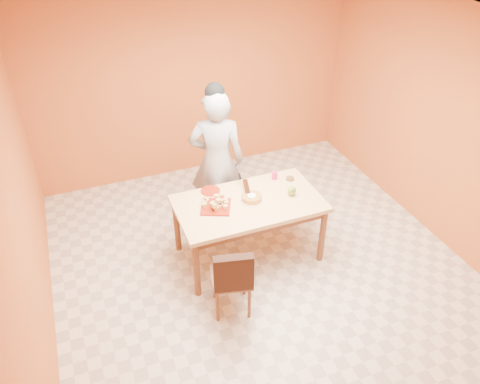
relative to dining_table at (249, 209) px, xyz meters
name	(u,v)px	position (x,y,z in m)	size (l,w,h in m)	color
floor	(265,274)	(0.05, -0.38, -0.67)	(5.00, 5.00, 0.00)	beige
ceiling	(275,30)	(0.05, -0.38, 2.03)	(5.00, 5.00, 0.00)	white
wall_back	(194,82)	(0.05, 2.12, 0.68)	(4.50, 4.50, 0.00)	#BC5E2B
wall_left	(19,226)	(-2.20, -0.38, 0.68)	(5.00, 5.00, 0.00)	#BC5E2B
wall_right	(454,133)	(2.30, -0.38, 0.68)	(5.00, 5.00, 0.00)	#BC5E2B
dining_table	(249,209)	(0.00, 0.00, 0.00)	(1.60, 0.90, 0.76)	tan
dining_chair	(232,277)	(-0.47, -0.71, -0.22)	(0.48, 0.54, 0.86)	brown
pastry_pile	(216,203)	(-0.37, 0.04, 0.16)	(0.28, 0.28, 0.09)	#E7BD62
person	(217,162)	(-0.12, 0.71, 0.24)	(0.66, 0.43, 1.80)	gray
pastry_platter	(216,207)	(-0.37, 0.04, 0.10)	(0.31, 0.31, 0.02)	maroon
red_dinner_plate	(210,191)	(-0.33, 0.35, 0.10)	(0.22, 0.22, 0.01)	maroon
white_cake_plate	(252,200)	(0.04, 0.01, 0.10)	(0.26, 0.26, 0.01)	white
sponge_cake	(252,198)	(0.04, 0.01, 0.13)	(0.23, 0.23, 0.05)	#CF7035
cake_server	(246,186)	(0.05, 0.19, 0.17)	(0.06, 0.29, 0.01)	silver
egg_ornament	(292,191)	(0.49, -0.06, 0.16)	(0.10, 0.08, 0.12)	olive
magenta_glass	(275,175)	(0.46, 0.32, 0.14)	(0.07, 0.07, 0.09)	#C31D62
checker_tin	(290,179)	(0.62, 0.24, 0.11)	(0.09, 0.09, 0.03)	#331D0E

